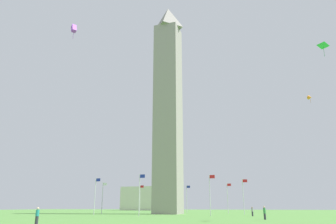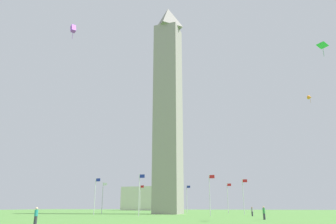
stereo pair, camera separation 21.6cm
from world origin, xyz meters
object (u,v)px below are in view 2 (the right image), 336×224
object	(u,v)px
flagpole_sw	(95,194)
distant_building	(146,199)
person_teal_shirt	(36,216)
kite_purple_box	(73,29)
flagpole_se	(140,197)
flagpole_s	(103,196)
flagpole_ne	(228,197)
flagpole_e	(187,197)
person_gray_shirt	(252,212)
flagpole_n	(244,195)
person_green_shirt	(264,213)
obelisk_monument	(168,101)
flagpole_w	(139,192)
kite_green_diamond	(322,46)
kite_orange_delta	(310,97)
flagpole_nw	(210,193)

from	to	relation	value
flagpole_sw	distant_building	distance (m)	89.46
person_teal_shirt	kite_purple_box	xyz separation A→B (m)	(-4.16, 8.43, 25.57)
flagpole_se	flagpole_s	size ratio (longest dim) A/B	1.00
flagpole_ne	flagpole_e	world-z (taller)	same
flagpole_sw	person_gray_shirt	size ratio (longest dim) A/B	4.66
flagpole_n	person_green_shirt	size ratio (longest dim) A/B	4.43
obelisk_monument	kite_purple_box	distance (m)	39.56
flagpole_e	distant_building	size ratio (longest dim) A/B	0.34
flagpole_e	kite_purple_box	bearing A→B (deg)	-91.65
obelisk_monument	person_teal_shirt	size ratio (longest dim) A/B	34.19
obelisk_monument	flagpole_se	distance (m)	29.22
flagpole_n	flagpole_w	world-z (taller)	same
flagpole_n	kite_purple_box	size ratio (longest dim) A/B	3.31
flagpole_sw	person_teal_shirt	distance (m)	38.73
flagpole_n	kite_green_diamond	world-z (taller)	kite_green_diamond
person_green_shirt	kite_purple_box	distance (m)	37.01
person_gray_shirt	kite_orange_delta	size ratio (longest dim) A/B	0.95
person_teal_shirt	person_green_shirt	bearing A→B (deg)	-14.61
flagpole_s	obelisk_monument	bearing A→B (deg)	-0.00
flagpole_s	flagpole_w	xyz separation A→B (m)	(17.45, -17.45, 0.00)
flagpole_w	kite_purple_box	distance (m)	31.32
flagpole_ne	person_teal_shirt	world-z (taller)	flagpole_ne
flagpole_s	flagpole_n	bearing A→B (deg)	-0.00
kite_orange_delta	flagpole_nw	bearing A→B (deg)	-162.94
obelisk_monument	person_gray_shirt	size ratio (longest dim) A/B	33.76
kite_green_diamond	distant_building	size ratio (longest dim) A/B	0.08
flagpole_w	kite_purple_box	world-z (taller)	kite_purple_box
flagpole_se	kite_purple_box	bearing A→B (deg)	-78.34
flagpole_nw	person_green_shirt	world-z (taller)	flagpole_nw
flagpole_s	distant_building	world-z (taller)	distant_building
kite_orange_delta	distant_building	xyz separation A→B (m)	(-67.85, 80.24, -17.75)
flagpole_e	person_gray_shirt	world-z (taller)	flagpole_e
obelisk_monument	kite_purple_box	world-z (taller)	obelisk_monument
person_gray_shirt	distant_building	xyz separation A→B (m)	(-54.96, 85.33, 4.67)
flagpole_s	person_teal_shirt	bearing A→B (deg)	-67.39
kite_green_diamond	flagpole_n	bearing A→B (deg)	113.70
kite_green_diamond	flagpole_s	bearing A→B (deg)	146.63
obelisk_monument	flagpole_w	size ratio (longest dim) A/B	7.24
obelisk_monument	kite_green_diamond	size ratio (longest dim) A/B	31.16
kite_green_diamond	kite_purple_box	bearing A→B (deg)	-167.80
kite_orange_delta	kite_purple_box	world-z (taller)	kite_purple_box
flagpole_ne	flagpole_nw	world-z (taller)	same
flagpole_n	flagpole_s	xyz separation A→B (m)	(-34.89, 0.00, 0.00)
distant_building	person_green_shirt	bearing A→B (deg)	-60.51
flagpole_e	kite_orange_delta	distance (m)	44.54
flagpole_ne	person_teal_shirt	distance (m)	61.16
flagpole_sw	kite_orange_delta	distance (m)	49.26
flagpole_se	kite_green_diamond	world-z (taller)	kite_green_diamond
kite_green_diamond	distant_building	world-z (taller)	kite_green_diamond
flagpole_n	kite_orange_delta	distance (m)	25.12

